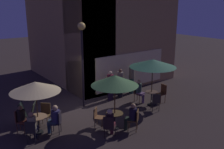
% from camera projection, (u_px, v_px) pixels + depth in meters
% --- Properties ---
extents(ground_plane, '(60.00, 60.00, 0.00)m').
position_uv_depth(ground_plane, '(79.00, 110.00, 13.24)').
color(ground_plane, '#2F2523').
extents(cafe_building, '(7.43, 8.58, 8.39)m').
position_uv_depth(cafe_building, '(92.00, 20.00, 16.84)').
color(cafe_building, '#AA8150').
rests_on(cafe_building, ground).
extents(street_lamp_near_corner, '(0.39, 0.39, 4.34)m').
position_uv_depth(street_lamp_near_corner, '(82.00, 44.00, 12.79)').
color(street_lamp_near_corner, black).
rests_on(street_lamp_near_corner, ground).
extents(menu_sandwich_board, '(0.86, 0.82, 0.99)m').
position_uv_depth(menu_sandwich_board, '(28.00, 113.00, 11.54)').
color(menu_sandwich_board, '#24291E').
rests_on(menu_sandwich_board, ground).
extents(cafe_table_0, '(0.73, 0.73, 0.73)m').
position_uv_depth(cafe_table_0, '(115.00, 117.00, 11.12)').
color(cafe_table_0, black).
rests_on(cafe_table_0, ground).
extents(cafe_table_1, '(0.64, 0.64, 0.75)m').
position_uv_depth(cafe_table_1, '(151.00, 96.00, 13.71)').
color(cafe_table_1, black).
rests_on(cafe_table_1, ground).
extents(cafe_table_2, '(0.78, 0.78, 0.74)m').
position_uv_depth(cafe_table_2, '(38.00, 121.00, 10.75)').
color(cafe_table_2, black).
rests_on(cafe_table_2, ground).
extents(patio_umbrella_0, '(1.97, 1.97, 2.40)m').
position_uv_depth(patio_umbrella_0, '(115.00, 81.00, 10.68)').
color(patio_umbrella_0, black).
rests_on(patio_umbrella_0, ground).
extents(patio_umbrella_1, '(2.39, 2.39, 2.48)m').
position_uv_depth(patio_umbrella_1, '(153.00, 63.00, 13.24)').
color(patio_umbrella_1, black).
rests_on(patio_umbrella_1, ground).
extents(patio_umbrella_2, '(2.02, 2.02, 2.24)m').
position_uv_depth(patio_umbrella_2, '(35.00, 87.00, 10.35)').
color(patio_umbrella_2, black).
rests_on(patio_umbrella_2, ground).
extents(cafe_chair_0, '(0.61, 0.61, 0.93)m').
position_uv_depth(cafe_chair_0, '(135.00, 118.00, 10.92)').
color(cafe_chair_0, brown).
rests_on(cafe_chair_0, ground).
extents(cafe_chair_1, '(0.57, 0.57, 0.85)m').
position_uv_depth(cafe_chair_1, '(97.00, 116.00, 11.30)').
color(cafe_chair_1, brown).
rests_on(cafe_chair_1, ground).
extents(cafe_chair_2, '(0.61, 0.61, 0.97)m').
position_uv_depth(cafe_chair_2, '(109.00, 126.00, 10.28)').
color(cafe_chair_2, black).
rests_on(cafe_chair_2, ground).
extents(cafe_chair_3, '(0.50, 0.50, 0.95)m').
position_uv_depth(cafe_chair_3, '(137.00, 91.00, 14.20)').
color(cafe_chair_3, brown).
rests_on(cafe_chair_3, ground).
extents(cafe_chair_4, '(0.55, 0.55, 0.93)m').
position_uv_depth(cafe_chair_4, '(156.00, 101.00, 12.92)').
color(cafe_chair_4, '#282220').
rests_on(cafe_chair_4, ground).
extents(cafe_chair_5, '(0.42, 0.42, 0.99)m').
position_uv_depth(cafe_chair_5, '(162.00, 92.00, 14.11)').
color(cafe_chair_5, '#59301C').
rests_on(cafe_chair_5, ground).
extents(cafe_chair_6, '(0.56, 0.56, 0.96)m').
position_uv_depth(cafe_chair_6, '(58.00, 121.00, 10.71)').
color(cafe_chair_6, black).
rests_on(cafe_chair_6, ground).
extents(cafe_chair_7, '(0.61, 0.61, 0.98)m').
position_uv_depth(cafe_chair_7, '(45.00, 112.00, 11.50)').
color(cafe_chair_7, brown).
rests_on(cafe_chair_7, ground).
extents(cafe_chair_8, '(0.54, 0.54, 0.99)m').
position_uv_depth(cafe_chair_8, '(19.00, 119.00, 10.81)').
color(cafe_chair_8, brown).
rests_on(cafe_chair_8, ground).
extents(cafe_chair_9, '(0.57, 0.57, 0.93)m').
position_uv_depth(cafe_chair_9, '(31.00, 130.00, 9.96)').
color(cafe_chair_9, black).
rests_on(cafe_chair_9, ground).
extents(patron_seated_0, '(0.49, 0.51, 1.23)m').
position_uv_depth(patron_seated_0, '(132.00, 115.00, 10.92)').
color(patron_seated_0, black).
rests_on(patron_seated_0, ground).
extents(patron_seated_1, '(0.50, 0.48, 1.23)m').
position_uv_depth(patron_seated_1, '(110.00, 121.00, 10.40)').
color(patron_seated_1, '#551B24').
rests_on(patron_seated_1, ground).
extents(patron_seated_2, '(0.41, 0.52, 1.25)m').
position_uv_depth(patron_seated_2, '(139.00, 90.00, 14.08)').
color(patron_seated_2, '#5E4167').
rests_on(patron_seated_2, ground).
extents(patron_seated_3, '(0.55, 0.53, 1.25)m').
position_uv_depth(patron_seated_3, '(54.00, 117.00, 10.68)').
color(patron_seated_3, '#26354A').
rests_on(patron_seated_3, ground).
extents(patron_seated_4, '(0.53, 0.51, 1.19)m').
position_uv_depth(patron_seated_4, '(22.00, 117.00, 10.77)').
color(patron_seated_4, '#4D1E15').
rests_on(patron_seated_4, ground).
extents(patron_seated_5, '(0.50, 0.52, 1.26)m').
position_uv_depth(patron_seated_5, '(32.00, 125.00, 10.06)').
color(patron_seated_5, black).
rests_on(patron_seated_5, ground).
extents(patron_standing_6, '(0.34, 0.34, 1.78)m').
position_uv_depth(patron_standing_6, '(132.00, 79.00, 15.43)').
color(patron_standing_6, '#26423C').
rests_on(patron_standing_6, ground).
extents(patron_standing_7, '(0.35, 0.35, 1.66)m').
position_uv_depth(patron_standing_7, '(110.00, 86.00, 14.35)').
color(patron_standing_7, black).
rests_on(patron_standing_7, ground).
extents(patron_standing_8, '(0.35, 0.35, 1.67)m').
position_uv_depth(patron_standing_8, '(120.00, 83.00, 14.79)').
color(patron_standing_8, black).
rests_on(patron_standing_8, ground).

